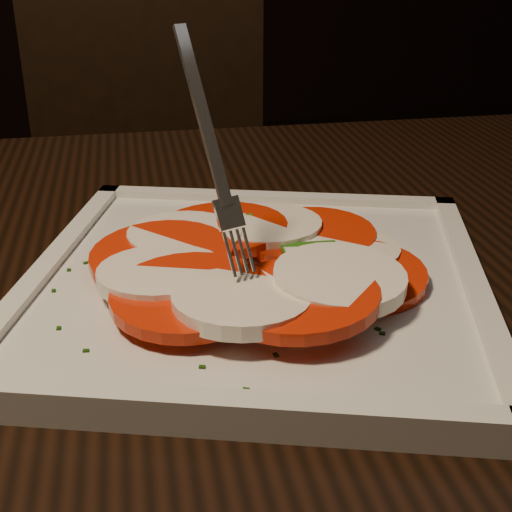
{
  "coord_description": "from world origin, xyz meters",
  "views": [
    {
      "loc": [
        -0.33,
        -0.64,
        0.98
      ],
      "look_at": [
        -0.21,
        -0.22,
        0.78
      ],
      "focal_mm": 50.0,
      "sensor_mm": 36.0,
      "label": 1
    }
  ],
  "objects_px": {
    "plate": "(256,286)",
    "fork": "(204,145)",
    "chair": "(148,201)",
    "table": "(351,370)"
  },
  "relations": [
    {
      "from": "plate",
      "to": "fork",
      "type": "relative_size",
      "value": 2.18
    },
    {
      "from": "chair",
      "to": "fork",
      "type": "relative_size",
      "value": 6.64
    },
    {
      "from": "fork",
      "to": "plate",
      "type": "bearing_deg",
      "value": -24.09
    },
    {
      "from": "plate",
      "to": "fork",
      "type": "xyz_separation_m",
      "value": [
        -0.03,
        0.0,
        0.1
      ]
    },
    {
      "from": "chair",
      "to": "table",
      "type": "bearing_deg",
      "value": -71.96
    },
    {
      "from": "table",
      "to": "plate",
      "type": "relative_size",
      "value": 4.16
    },
    {
      "from": "table",
      "to": "fork",
      "type": "height_order",
      "value": "fork"
    },
    {
      "from": "table",
      "to": "plate",
      "type": "xyz_separation_m",
      "value": [
        -0.09,
        -0.03,
        0.11
      ]
    },
    {
      "from": "table",
      "to": "plate",
      "type": "distance_m",
      "value": 0.14
    },
    {
      "from": "table",
      "to": "fork",
      "type": "bearing_deg",
      "value": -168.01
    }
  ]
}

